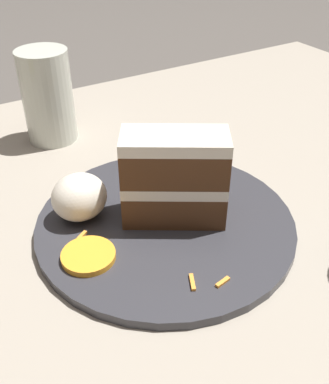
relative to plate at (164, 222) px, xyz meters
The scene contains 8 objects.
ground_plane 0.04m from the plate, behind, with size 6.00×6.00×0.00m, color #4C4742.
dining_table 0.03m from the plate, behind, with size 1.34×0.88×0.03m, color gray.
plate is the anchor object (origin of this frame).
cake_slice 0.06m from the plate, ahead, with size 0.12×0.10×0.10m.
cream_dollop 0.10m from the plate, 146.35° to the left, with size 0.06×0.06×0.05m, color silver.
orange_garnish 0.10m from the plate, behind, with size 0.06×0.06×0.01m, color orange.
carrot_shreds_scatter 0.04m from the plate, 75.52° to the right, with size 0.21×0.15×0.00m.
drinking_glass 0.28m from the plate, 97.36° to the left, with size 0.07×0.07×0.14m.
Camera 1 is at (-0.19, -0.34, 0.35)m, focal length 42.00 mm.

